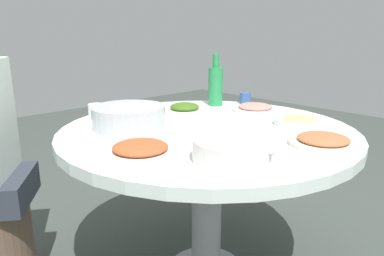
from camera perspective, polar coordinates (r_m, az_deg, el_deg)
round_dining_table at (r=1.59m, az=2.40°, el=-3.55°), size 1.25×1.25×0.72m
rice_bowl at (r=1.58m, az=-9.82°, el=1.83°), size 0.31×0.31×0.10m
soup_bowl at (r=1.17m, az=6.75°, el=-3.51°), size 0.30×0.27×0.07m
dish_stirfry at (r=1.23m, az=-8.08°, el=-3.35°), size 0.24×0.24×0.05m
dish_noodles at (r=1.67m, az=16.40°, el=1.05°), size 0.22×0.22×0.04m
dish_shrimp at (r=1.90m, az=9.83°, el=3.09°), size 0.23×0.23×0.04m
dish_greens at (r=1.85m, az=-1.17°, el=3.05°), size 0.21×0.21×0.05m
dish_tofu_braise at (r=1.40m, az=19.80°, el=-1.90°), size 0.24×0.24×0.04m
green_bottle at (r=2.02m, az=3.71°, el=6.76°), size 0.08×0.08×0.28m
tea_cup_near at (r=1.79m, az=-14.73°, el=2.62°), size 0.07×0.07×0.07m
tea_cup_far at (r=1.89m, az=-10.18°, el=3.32°), size 0.07×0.07×0.05m
tea_cup_side at (r=2.09m, az=8.29°, el=4.63°), size 0.06×0.06×0.06m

